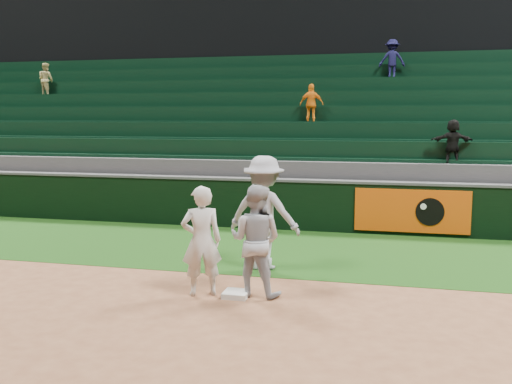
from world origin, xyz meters
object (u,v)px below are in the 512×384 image
base_coach (264,213)px  baserunner (256,240)px  first_baseman (202,241)px  first_base (236,294)px

base_coach → baserunner: bearing=106.7°
first_baseman → base_coach: base_coach is taller
first_baseman → base_coach: 1.81m
first_base → first_baseman: 0.98m
first_base → base_coach: bearing=87.8°
baserunner → first_base: bearing=41.3°
baserunner → first_baseman: bearing=22.3°
first_base → baserunner: 0.89m
first_base → baserunner: baserunner is taller
first_baseman → base_coach: size_ratio=0.83×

